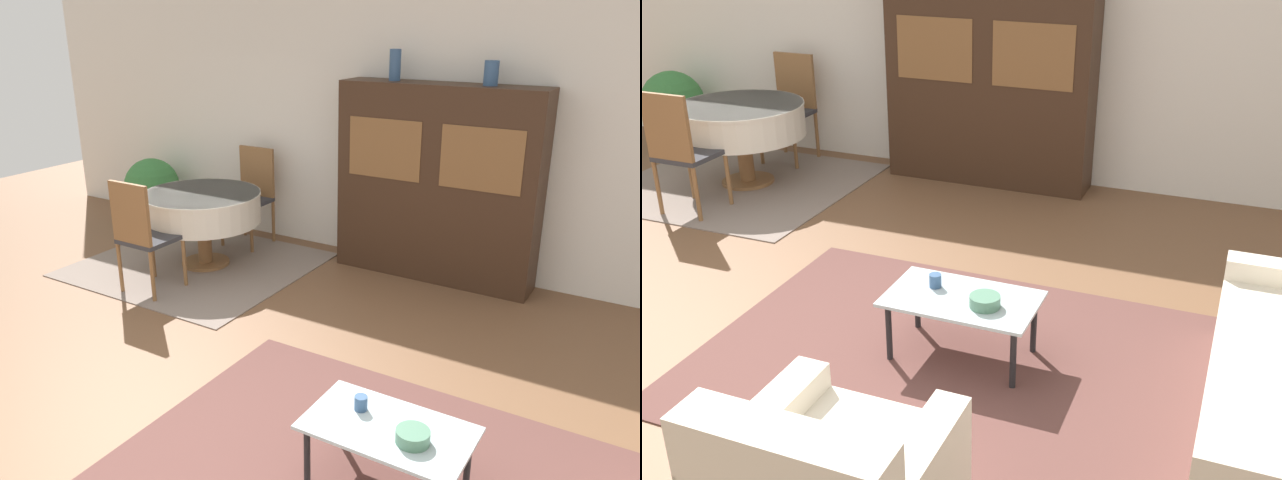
# 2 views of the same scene
# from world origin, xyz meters

# --- Properties ---
(ground_plane) EXTENTS (14.00, 14.00, 0.00)m
(ground_plane) POSITION_xyz_m (0.00, 0.00, 0.00)
(ground_plane) COLOR brown
(wall_back) EXTENTS (10.00, 0.06, 2.70)m
(wall_back) POSITION_xyz_m (0.00, 3.63, 1.35)
(wall_back) COLOR silver
(wall_back) RESTS_ON ground_plane
(area_rug) EXTENTS (3.00, 2.18, 0.01)m
(area_rug) POSITION_xyz_m (1.19, 0.38, 0.01)
(area_rug) COLOR brown
(area_rug) RESTS_ON ground_plane
(dining_rug) EXTENTS (2.19, 2.01, 0.01)m
(dining_rug) POSITION_xyz_m (-1.86, 2.39, 0.01)
(dining_rug) COLOR gray
(dining_rug) RESTS_ON ground_plane
(coffee_table) EXTENTS (0.87, 0.51, 0.38)m
(coffee_table) POSITION_xyz_m (1.17, 0.47, 0.35)
(coffee_table) COLOR black
(coffee_table) RESTS_ON area_rug
(display_cabinet) EXTENTS (1.90, 0.42, 1.83)m
(display_cabinet) POSITION_xyz_m (0.28, 3.37, 0.92)
(display_cabinet) COLOR #382316
(display_cabinet) RESTS_ON ground_plane
(dining_table) EXTENTS (1.16, 1.16, 0.75)m
(dining_table) POSITION_xyz_m (-1.79, 2.45, 0.61)
(dining_table) COLOR brown
(dining_table) RESTS_ON dining_rug
(dining_chair_near) EXTENTS (0.44, 0.44, 1.05)m
(dining_chair_near) POSITION_xyz_m (-1.79, 1.64, 0.60)
(dining_chair_near) COLOR brown
(dining_chair_near) RESTS_ON dining_rug
(dining_chair_far) EXTENTS (0.44, 0.44, 1.05)m
(dining_chair_far) POSITION_xyz_m (-1.79, 3.25, 0.60)
(dining_chair_far) COLOR brown
(dining_chair_far) RESTS_ON dining_rug
(cup) EXTENTS (0.07, 0.07, 0.08)m
(cup) POSITION_xyz_m (0.98, 0.53, 0.43)
(cup) COLOR #33517A
(cup) RESTS_ON coffee_table
(bowl) EXTENTS (0.17, 0.17, 0.07)m
(bowl) POSITION_xyz_m (1.33, 0.42, 0.43)
(bowl) COLOR #4C7A60
(bowl) RESTS_ON coffee_table
(potted_plant) EXTENTS (0.65, 0.65, 0.81)m
(potted_plant) POSITION_xyz_m (-3.22, 3.16, 0.46)
(potted_plant) COLOR beige
(potted_plant) RESTS_ON ground_plane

